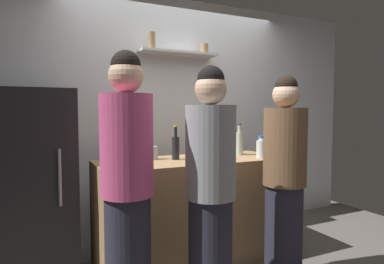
{
  "coord_description": "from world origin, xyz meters",
  "views": [
    {
      "loc": [
        -1.49,
        -2.27,
        1.38
      ],
      "look_at": [
        -0.16,
        0.51,
        1.18
      ],
      "focal_mm": 31.67,
      "sensor_mm": 36.0,
      "label": 1
    }
  ],
  "objects": [
    {
      "name": "wine_bottle_amber_glass",
      "position": [
        0.29,
        0.67,
        1.05
      ],
      "size": [
        0.07,
        0.07,
        0.31
      ],
      "color": "#472814",
      "rests_on": "counter"
    },
    {
      "name": "wine_bottle_dark_glass",
      "position": [
        -0.3,
        0.55,
        1.05
      ],
      "size": [
        0.07,
        0.07,
        0.31
      ],
      "color": "black",
      "rests_on": "counter"
    },
    {
      "name": "baking_pan",
      "position": [
        0.0,
        0.51,
        0.96
      ],
      "size": [
        0.34,
        0.24,
        0.05
      ],
      "primitive_type": "cube",
      "color": "gray",
      "rests_on": "counter"
    },
    {
      "name": "person_pink_top",
      "position": [
        -0.93,
        -0.14,
        0.88
      ],
      "size": [
        0.34,
        0.34,
        1.76
      ],
      "rotation": [
        0.0,
        0.0,
        3.37
      ],
      "color": "#262633",
      "rests_on": "ground"
    },
    {
      "name": "back_wall_assembly",
      "position": [
        -0.0,
        1.25,
        1.3
      ],
      "size": [
        4.8,
        0.32,
        2.6
      ],
      "color": "white",
      "rests_on": "ground"
    },
    {
      "name": "utensil_holder",
      "position": [
        -0.49,
        0.65,
        0.99
      ],
      "size": [
        0.09,
        0.09,
        0.23
      ],
      "color": "#B2B2B7",
      "rests_on": "counter"
    },
    {
      "name": "refrigerator",
      "position": [
        -1.47,
        0.85,
        0.78
      ],
      "size": [
        0.65,
        0.64,
        1.55
      ],
      "color": "black",
      "rests_on": "ground"
    },
    {
      "name": "person_brown_jacket",
      "position": [
        0.34,
        -0.17,
        0.82
      ],
      "size": [
        0.34,
        0.34,
        1.66
      ],
      "rotation": [
        0.0,
        0.0,
        3.3
      ],
      "color": "#262633",
      "rests_on": "ground"
    },
    {
      "name": "wine_bottle_pale_glass",
      "position": [
        0.4,
        0.58,
        1.05
      ],
      "size": [
        0.08,
        0.08,
        0.32
      ],
      "color": "#B2BFB2",
      "rests_on": "counter"
    },
    {
      "name": "person_grey_hoodie",
      "position": [
        -0.4,
        -0.29,
        0.83
      ],
      "size": [
        0.34,
        0.34,
        1.67
      ],
      "rotation": [
        0.0,
        0.0,
        2.66
      ],
      "color": "#262633",
      "rests_on": "ground"
    },
    {
      "name": "water_bottle_plastic",
      "position": [
        0.48,
        0.31,
        1.02
      ],
      "size": [
        0.1,
        0.1,
        0.21
      ],
      "color": "silver",
      "rests_on": "counter"
    },
    {
      "name": "counter",
      "position": [
        -0.16,
        0.51,
        0.47
      ],
      "size": [
        1.73,
        0.69,
        0.93
      ],
      "primitive_type": "cube",
      "color": "#9E7A51",
      "rests_on": "ground"
    }
  ]
}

